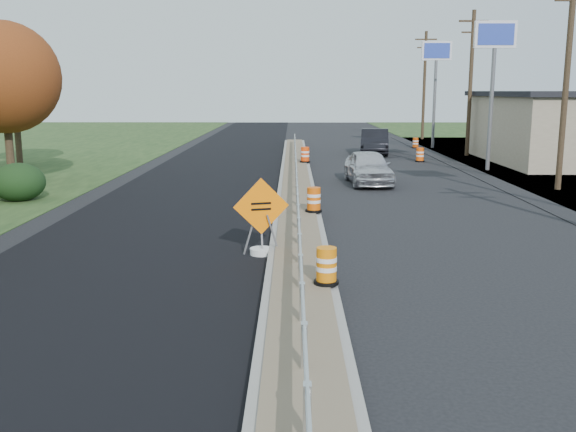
{
  "coord_description": "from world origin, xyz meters",
  "views": [
    {
      "loc": [
        -0.18,
        -18.97,
        4.29
      ],
      "look_at": [
        -0.29,
        -2.67,
        1.1
      ],
      "focal_mm": 40.0,
      "sensor_mm": 36.0,
      "label": 1
    }
  ],
  "objects_px": {
    "barrel_median_mid": "(314,200)",
    "barrel_median_far": "(305,155)",
    "caution_sign": "(261,236)",
    "barrel_shoulder_mid": "(420,155)",
    "car_silver": "(368,167)",
    "car_dark_mid": "(375,142)",
    "barrel_shoulder_far": "(415,143)",
    "barrel_median_near": "(326,266)"
  },
  "relations": [
    {
      "from": "barrel_median_mid",
      "to": "car_dark_mid",
      "type": "bearing_deg",
      "value": 77.71
    },
    {
      "from": "barrel_median_near",
      "to": "barrel_shoulder_far",
      "type": "bearing_deg",
      "value": 76.41
    },
    {
      "from": "car_dark_mid",
      "to": "barrel_shoulder_far",
      "type": "bearing_deg",
      "value": 60.1
    },
    {
      "from": "barrel_shoulder_mid",
      "to": "car_dark_mid",
      "type": "bearing_deg",
      "value": 115.41
    },
    {
      "from": "caution_sign",
      "to": "barrel_median_mid",
      "type": "bearing_deg",
      "value": 56.88
    },
    {
      "from": "barrel_median_mid",
      "to": "barrel_median_far",
      "type": "relative_size",
      "value": 0.95
    },
    {
      "from": "caution_sign",
      "to": "car_silver",
      "type": "distance_m",
      "value": 13.93
    },
    {
      "from": "barrel_median_mid",
      "to": "barrel_shoulder_mid",
      "type": "distance_m",
      "value": 19.22
    },
    {
      "from": "barrel_median_mid",
      "to": "caution_sign",
      "type": "bearing_deg",
      "value": -107.26
    },
    {
      "from": "barrel_shoulder_far",
      "to": "car_dark_mid",
      "type": "xyz_separation_m",
      "value": [
        -3.75,
        -4.97,
        0.48
      ]
    },
    {
      "from": "caution_sign",
      "to": "barrel_shoulder_far",
      "type": "distance_m",
      "value": 34.02
    },
    {
      "from": "caution_sign",
      "to": "car_dark_mid",
      "type": "xyz_separation_m",
      "value": [
        6.45,
        27.48,
        0.33
      ]
    },
    {
      "from": "barrel_shoulder_mid",
      "to": "car_silver",
      "type": "xyz_separation_m",
      "value": [
        -4.3,
        -9.6,
        0.38
      ]
    },
    {
      "from": "barrel_median_far",
      "to": "car_silver",
      "type": "xyz_separation_m",
      "value": [
        2.82,
        -7.14,
        0.14
      ]
    },
    {
      "from": "barrel_shoulder_mid",
      "to": "car_silver",
      "type": "height_order",
      "value": "car_silver"
    },
    {
      "from": "barrel_median_mid",
      "to": "barrel_shoulder_mid",
      "type": "bearing_deg",
      "value": 68.27
    },
    {
      "from": "barrel_median_far",
      "to": "barrel_shoulder_far",
      "type": "xyz_separation_m",
      "value": [
        8.65,
        12.08,
        -0.28
      ]
    },
    {
      "from": "barrel_shoulder_mid",
      "to": "barrel_shoulder_far",
      "type": "distance_m",
      "value": 9.74
    },
    {
      "from": "caution_sign",
      "to": "barrel_shoulder_mid",
      "type": "height_order",
      "value": "caution_sign"
    },
    {
      "from": "barrel_median_far",
      "to": "car_dark_mid",
      "type": "height_order",
      "value": "car_dark_mid"
    },
    {
      "from": "caution_sign",
      "to": "barrel_shoulder_far",
      "type": "height_order",
      "value": "caution_sign"
    },
    {
      "from": "barrel_median_mid",
      "to": "barrel_median_far",
      "type": "xyz_separation_m",
      "value": [
        -0.0,
        15.4,
        0.02
      ]
    },
    {
      "from": "barrel_median_far",
      "to": "caution_sign",
      "type": "bearing_deg",
      "value": -94.34
    },
    {
      "from": "barrel_median_near",
      "to": "caution_sign",
      "type": "bearing_deg",
      "value": 114.85
    },
    {
      "from": "barrel_median_mid",
      "to": "car_silver",
      "type": "xyz_separation_m",
      "value": [
        2.82,
        8.25,
        0.16
      ]
    },
    {
      "from": "barrel_median_near",
      "to": "barrel_median_mid",
      "type": "height_order",
      "value": "barrel_median_mid"
    },
    {
      "from": "barrel_shoulder_far",
      "to": "caution_sign",
      "type": "bearing_deg",
      "value": -107.44
    },
    {
      "from": "barrel_median_near",
      "to": "car_dark_mid",
      "type": "distance_m",
      "value": 31.21
    },
    {
      "from": "barrel_shoulder_far",
      "to": "car_dark_mid",
      "type": "relative_size",
      "value": 0.15
    },
    {
      "from": "barrel_median_near",
      "to": "car_silver",
      "type": "height_order",
      "value": "car_silver"
    },
    {
      "from": "barrel_median_near",
      "to": "barrel_shoulder_mid",
      "type": "bearing_deg",
      "value": 74.79
    },
    {
      "from": "caution_sign",
      "to": "barrel_median_far",
      "type": "xyz_separation_m",
      "value": [
        1.55,
        20.37,
        0.13
      ]
    },
    {
      "from": "caution_sign",
      "to": "car_silver",
      "type": "relative_size",
      "value": 0.45
    },
    {
      "from": "car_silver",
      "to": "car_dark_mid",
      "type": "height_order",
      "value": "car_dark_mid"
    },
    {
      "from": "barrel_median_mid",
      "to": "barrel_median_far",
      "type": "bearing_deg",
      "value": 90.0
    },
    {
      "from": "barrel_median_far",
      "to": "barrel_shoulder_far",
      "type": "bearing_deg",
      "value": 54.4
    },
    {
      "from": "car_silver",
      "to": "car_dark_mid",
      "type": "relative_size",
      "value": 0.89
    },
    {
      "from": "barrel_shoulder_mid",
      "to": "car_dark_mid",
      "type": "relative_size",
      "value": 0.16
    },
    {
      "from": "caution_sign",
      "to": "barrel_shoulder_mid",
      "type": "bearing_deg",
      "value": 53.37
    },
    {
      "from": "barrel_shoulder_far",
      "to": "barrel_shoulder_mid",
      "type": "bearing_deg",
      "value": -99.06
    },
    {
      "from": "barrel_shoulder_mid",
      "to": "car_silver",
      "type": "bearing_deg",
      "value": -114.12
    },
    {
      "from": "caution_sign",
      "to": "barrel_median_near",
      "type": "height_order",
      "value": "caution_sign"
    }
  ]
}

